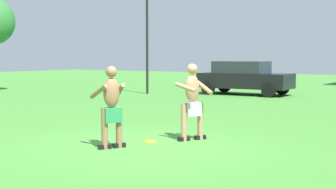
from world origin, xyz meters
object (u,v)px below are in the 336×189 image
object	(u,v)px
player_near	(111,105)
car_black_near_post	(244,77)
frisbee	(150,141)
player_in_gray	(192,100)
lamp_post	(147,18)

from	to	relation	value
player_near	car_black_near_post	distance (m)	14.44
frisbee	player_in_gray	bearing A→B (deg)	46.64
player_near	car_black_near_post	world-z (taller)	player_near
lamp_post	frisbee	bearing A→B (deg)	-54.62
frisbee	car_black_near_post	bearing A→B (deg)	105.62
player_in_gray	lamp_post	xyz separation A→B (m)	(-8.49, 10.35, 2.77)
lamp_post	player_in_gray	bearing A→B (deg)	-50.64
frisbee	lamp_post	size ratio (longest dim) A/B	0.04
player_near	player_in_gray	size ratio (longest dim) A/B	0.98
player_in_gray	lamp_post	distance (m)	13.67
car_black_near_post	lamp_post	distance (m)	5.44
lamp_post	player_near	bearing A→B (deg)	-57.73
player_near	frisbee	bearing A→B (deg)	76.70
player_in_gray	lamp_post	size ratio (longest dim) A/B	0.28
car_black_near_post	lamp_post	bearing A→B (deg)	-154.59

